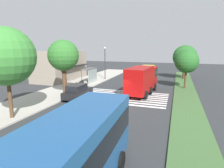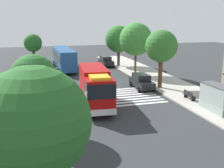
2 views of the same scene
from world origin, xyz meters
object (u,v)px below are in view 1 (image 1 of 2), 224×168
at_px(fire_truck, 143,78).
at_px(bus_stop_shelter, 91,72).
at_px(street_lamp, 105,60).
at_px(sidewalk_tree_center, 63,56).
at_px(sidewalk_tree_west, 6,57).
at_px(median_tree_center, 185,57).
at_px(median_tree_west, 187,61).
at_px(parked_car_mid, 78,91).
at_px(bench_near_shelter, 81,84).

xyz_separation_m(fire_truck, bus_stop_shelter, (4.73, 10.04, -0.21)).
bearing_deg(street_lamp, sidewalk_tree_center, 178.30).
xyz_separation_m(bus_stop_shelter, sidewalk_tree_west, (-18.08, -0.77, 3.64)).
bearing_deg(median_tree_center, bus_stop_shelter, 121.40).
distance_m(median_tree_west, median_tree_center, 9.57).
bearing_deg(parked_car_mid, fire_truck, -51.02).
relative_size(bench_near_shelter, street_lamp, 0.26).
bearing_deg(median_tree_center, median_tree_west, -180.00).
relative_size(bus_stop_shelter, sidewalk_tree_west, 0.44).
bearing_deg(sidewalk_tree_west, street_lamp, -1.04).
height_order(bus_stop_shelter, street_lamp, street_lamp).
bearing_deg(sidewalk_tree_west, bench_near_shelter, 2.94).
distance_m(parked_car_mid, bus_stop_shelter, 10.63).
bearing_deg(sidewalk_tree_center, parked_car_mid, -105.75).
xyz_separation_m(median_tree_west, median_tree_center, (9.57, 0.00, 0.17)).
xyz_separation_m(fire_truck, sidewalk_tree_center, (-4.82, 9.28, 3.13)).
distance_m(fire_truck, parked_car_mid, 9.00).
distance_m(parked_car_mid, sidewalk_tree_west, 9.41).
distance_m(street_lamp, median_tree_west, 15.05).
bearing_deg(parked_car_mid, median_tree_west, -49.92).
height_order(fire_truck, sidewalk_tree_center, sidewalk_tree_center).
relative_size(bus_stop_shelter, street_lamp, 0.57).
bearing_deg(bus_stop_shelter, sidewalk_tree_center, -175.42).
height_order(fire_truck, median_tree_west, median_tree_west).
bearing_deg(parked_car_mid, sidewalk_tree_west, 165.92).
bearing_deg(fire_truck, parked_car_mid, 132.43).
distance_m(parked_car_mid, street_lamp, 14.48).
distance_m(sidewalk_tree_center, median_tree_center, 24.28).
height_order(sidewalk_tree_west, median_tree_west, sidewalk_tree_west).
xyz_separation_m(bus_stop_shelter, sidewalk_tree_center, (-9.55, -0.77, 3.34)).
bearing_deg(street_lamp, sidewalk_tree_west, 178.96).
bearing_deg(median_tree_center, sidewalk_tree_center, 142.02).
relative_size(bus_stop_shelter, sidewalk_tree_center, 0.49).
bearing_deg(bus_stop_shelter, fire_truck, -115.22).
distance_m(bus_stop_shelter, median_tree_center, 18.56).
bearing_deg(bench_near_shelter, median_tree_center, -49.05).
bearing_deg(median_tree_west, median_tree_center, 0.00).
xyz_separation_m(bench_near_shelter, sidewalk_tree_west, (-14.08, -0.72, 4.93)).
bearing_deg(sidewalk_tree_west, median_tree_center, -28.36).
bearing_deg(sidewalk_tree_west, sidewalk_tree_center, 0.00).
height_order(fire_truck, bench_near_shelter, fire_truck).
bearing_deg(fire_truck, bench_near_shelter, 90.72).
distance_m(sidewalk_tree_west, sidewalk_tree_center, 8.54).
relative_size(parked_car_mid, sidewalk_tree_west, 0.59).
relative_size(fire_truck, sidewalk_tree_center, 1.24).
height_order(parked_car_mid, bus_stop_shelter, bus_stop_shelter).
distance_m(bus_stop_shelter, sidewalk_tree_west, 18.46).
relative_size(fire_truck, bench_near_shelter, 5.51).
bearing_deg(fire_truck, bus_stop_shelter, 69.67).
bearing_deg(median_tree_west, fire_truck, 129.96).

